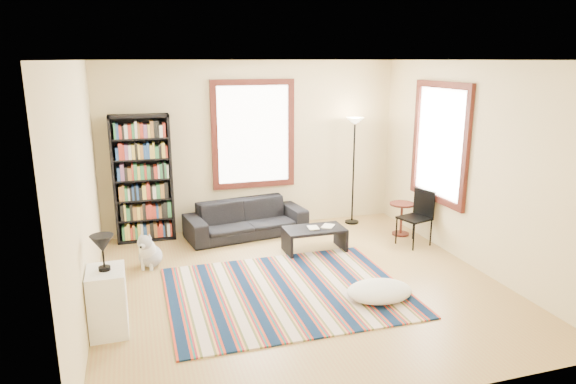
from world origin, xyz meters
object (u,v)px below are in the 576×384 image
object	(u,v)px
floor_cushion	(379,291)
floor_lamp	(353,171)
sofa	(246,219)
white_cabinet	(108,301)
bookshelf	(143,179)
coffee_table	(314,240)
dog	(150,249)
side_table	(401,219)
folding_chair	(414,218)

from	to	relation	value
floor_cushion	floor_lamp	bearing A→B (deg)	72.44
sofa	white_cabinet	xyz separation A→B (m)	(-2.06, -2.60, 0.07)
bookshelf	coffee_table	size ratio (longest dim) A/B	2.22
bookshelf	dog	size ratio (longest dim) A/B	3.94
sofa	floor_lamp	bearing A→B (deg)	-5.82
floor_cushion	side_table	world-z (taller)	side_table
coffee_table	floor_lamp	world-z (taller)	floor_lamp
side_table	folding_chair	xyz separation A→B (m)	(-0.05, -0.48, 0.16)
bookshelf	floor_cushion	world-z (taller)	bookshelf
floor_cushion	side_table	xyz separation A→B (m)	(1.41, 2.03, 0.17)
coffee_table	folding_chair	world-z (taller)	folding_chair
side_table	dog	size ratio (longest dim) A/B	1.06
bookshelf	folding_chair	xyz separation A→B (m)	(3.97, -1.47, -0.57)
sofa	floor_cushion	xyz separation A→B (m)	(1.03, -2.74, -0.18)
bookshelf	white_cabinet	size ratio (longest dim) A/B	2.86
sofa	bookshelf	xyz separation A→B (m)	(-1.58, 0.27, 0.72)
sofa	coffee_table	bearing A→B (deg)	-59.23
side_table	white_cabinet	world-z (taller)	white_cabinet
coffee_table	white_cabinet	distance (m)	3.30
folding_chair	side_table	bearing A→B (deg)	67.50
side_table	dog	xyz separation A→B (m)	(-4.00, -0.18, -0.02)
side_table	bookshelf	bearing A→B (deg)	166.17
dog	floor_cushion	bearing A→B (deg)	-12.44
sofa	coffee_table	size ratio (longest dim) A/B	2.16
coffee_table	side_table	world-z (taller)	side_table
sofa	dog	world-z (taller)	sofa
floor_lamp	white_cabinet	bearing A→B (deg)	-145.90
coffee_table	folding_chair	xyz separation A→B (m)	(1.57, -0.20, 0.25)
floor_lamp	side_table	distance (m)	1.17
bookshelf	white_cabinet	world-z (taller)	bookshelf
white_cabinet	floor_lamp	bearing A→B (deg)	33.81
coffee_table	side_table	bearing A→B (deg)	9.86
floor_lamp	dog	size ratio (longest dim) A/B	3.66
floor_cushion	folding_chair	size ratio (longest dim) A/B	0.95
dog	sofa	bearing A→B (deg)	52.88
floor_lamp	folding_chair	distance (m)	1.46
floor_cushion	folding_chair	xyz separation A→B (m)	(1.36, 1.55, 0.33)
sofa	white_cabinet	distance (m)	3.32
coffee_table	side_table	distance (m)	1.64
coffee_table	floor_lamp	bearing A→B (deg)	44.90
bookshelf	dog	world-z (taller)	bookshelf
sofa	bookshelf	size ratio (longest dim) A/B	0.97
floor_cushion	bookshelf	bearing A→B (deg)	130.83
coffee_table	dog	bearing A→B (deg)	177.47
sofa	dog	distance (m)	1.80
folding_chair	white_cabinet	world-z (taller)	folding_chair
floor_cushion	coffee_table	bearing A→B (deg)	96.64
floor_lamp	sofa	bearing A→B (deg)	-177.03
white_cabinet	side_table	bearing A→B (deg)	22.40
sofa	folding_chair	distance (m)	2.68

